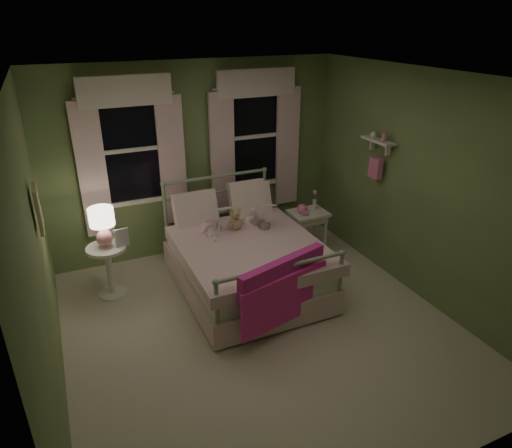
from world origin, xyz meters
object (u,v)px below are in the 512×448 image
child_right (251,203)px  table_lamp (102,223)px  bed (245,260)px  child_left (209,206)px  nightstand_left (109,264)px  nightstand_right (308,219)px  teddy_bear (236,220)px

child_right → table_lamp: child_right is taller
bed → table_lamp: bearing=162.1°
child_left → nightstand_left: 1.37m
child_right → nightstand_left: (-1.81, 0.06, -0.49)m
nightstand_left → table_lamp: table_lamp is taller
child_left → table_lamp: (-1.25, 0.06, -0.02)m
child_left → table_lamp: child_left is taller
nightstand_left → child_right: bearing=-2.1°
bed → nightstand_right: size_ratio=3.18×
child_left → nightstand_left: (-1.25, 0.06, -0.55)m
bed → child_left: bearing=123.4°
child_left → teddy_bear: child_left is taller
teddy_bear → table_lamp: 1.56m
bed → table_lamp: 1.72m
child_left → nightstand_left: bearing=6.4°
teddy_bear → nightstand_left: teddy_bear is taller
child_left → child_right: 0.56m
child_right → nightstand_left: size_ratio=1.06×
nightstand_right → child_right: bearing=179.5°
teddy_bear → nightstand_left: 1.59m
bed → child_left: 0.79m
bed → nightstand_right: bed is taller
nightstand_left → nightstand_right: same height
nightstand_right → table_lamp: bearing=178.4°
table_lamp → child_right: bearing=-2.1°
nightstand_left → table_lamp: bearing=-45.0°
nightstand_left → nightstand_right: size_ratio=1.02×
bed → child_left: child_left is taller
bed → teddy_bear: 0.50m
bed → teddy_bear: size_ratio=6.83×
child_right → nightstand_right: bearing=170.0°
bed → child_right: bearing=57.6°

